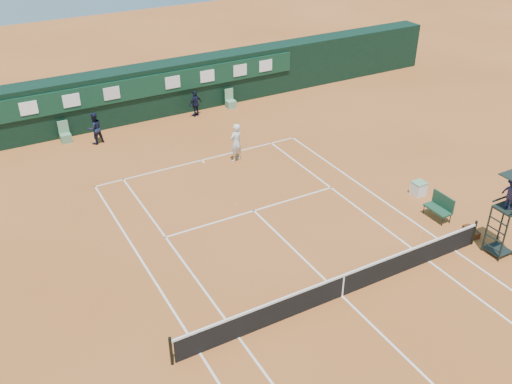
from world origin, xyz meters
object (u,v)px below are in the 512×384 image
player_bench (440,206)px  cooler (419,188)px  player (236,142)px  umpire_chair (511,199)px  tennis_net (343,285)px

player_bench → cooler: 1.99m
cooler → player_bench: bearing=-107.5°
cooler → player: bearing=128.8°
player → player_bench: bearing=102.2°
umpire_chair → player: size_ratio=1.71×
tennis_net → player_bench: (6.64, 2.08, 0.09)m
player_bench → cooler: size_ratio=1.86×
umpire_chair → player: 13.13m
player_bench → tennis_net: bearing=-162.6°
tennis_net → umpire_chair: (6.82, -0.89, 1.95)m
tennis_net → cooler: (7.23, 3.96, -0.18)m
tennis_net → player: (1.54, 11.04, 0.49)m
tennis_net → umpire_chair: 7.15m
tennis_net → umpire_chair: bearing=-7.5°
tennis_net → player: 11.16m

